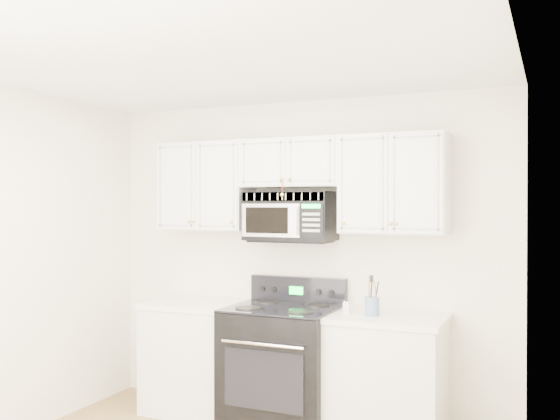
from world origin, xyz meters
The scene contains 9 objects.
room centered at (0.00, 0.00, 1.30)m, with size 3.51×3.51×2.61m.
base_cabinet_left centered at (-0.80, 1.44, 0.43)m, with size 0.86×0.65×0.92m.
base_cabinet_right centered at (0.80, 1.44, 0.43)m, with size 0.86×0.65×0.92m.
range centered at (-0.02, 1.40, 0.48)m, with size 0.83×0.76×1.14m.
upper_cabinets centered at (0.00, 1.58, 1.93)m, with size 2.44×0.37×0.75m.
microwave centered at (-0.03, 1.57, 1.65)m, with size 0.71×0.41×0.39m.
utensil_crock centered at (0.70, 1.39, 0.99)m, with size 0.11×0.11×0.29m.
shaker_salt centered at (0.51, 1.40, 0.97)m, with size 0.04×0.04×0.09m.
shaker_pepper centered at (0.48, 1.43, 0.97)m, with size 0.04×0.04×0.09m.
Camera 1 is at (1.94, -3.08, 1.74)m, focal length 40.00 mm.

